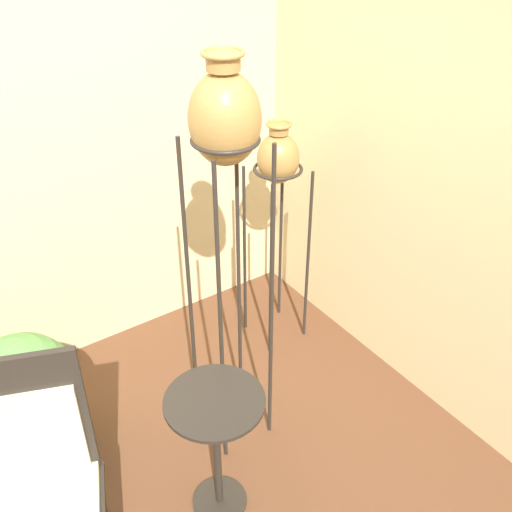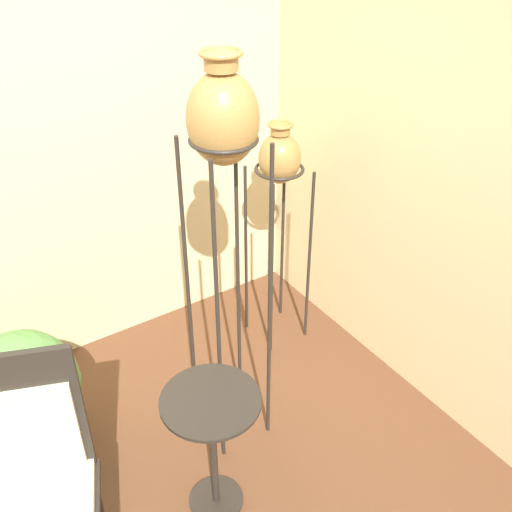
% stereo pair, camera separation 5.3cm
% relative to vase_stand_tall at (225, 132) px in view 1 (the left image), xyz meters
% --- Properties ---
extents(wall_back, '(7.21, 0.06, 2.70)m').
position_rel_vase_stand_tall_xyz_m(wall_back, '(-0.52, 1.15, -0.41)').
color(wall_back, beige).
rests_on(wall_back, ground_plane).
extents(wall_right, '(0.06, 7.21, 2.70)m').
position_rel_vase_stand_tall_xyz_m(wall_right, '(1.11, -0.48, -0.41)').
color(wall_right, beige).
rests_on(wall_right, ground_plane).
extents(vase_stand_tall, '(0.31, 0.31, 2.09)m').
position_rel_vase_stand_tall_xyz_m(vase_stand_tall, '(0.00, 0.00, 0.00)').
color(vase_stand_tall, '#28231E').
rests_on(vase_stand_tall, ground_plane).
extents(vase_stand_medium, '(0.31, 0.31, 1.49)m').
position_rel_vase_stand_tall_xyz_m(vase_stand_medium, '(0.68, 0.54, -0.54)').
color(vase_stand_medium, '#28231E').
rests_on(vase_stand_medium, ground_plane).
extents(chair, '(0.62, 0.62, 1.18)m').
position_rel_vase_stand_tall_xyz_m(chair, '(-1.08, -0.28, -1.11)').
color(chair, '#28231E').
rests_on(chair, ground_plane).
extents(side_table, '(0.45, 0.45, 0.72)m').
position_rel_vase_stand_tall_xyz_m(side_table, '(-0.33, -0.37, -1.24)').
color(side_table, '#28231E').
rests_on(side_table, ground_plane).
extents(potted_plant, '(0.59, 0.59, 0.73)m').
position_rel_vase_stand_tall_xyz_m(potted_plant, '(-0.97, 0.48, -1.36)').
color(potted_plant, olive).
rests_on(potted_plant, ground_plane).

